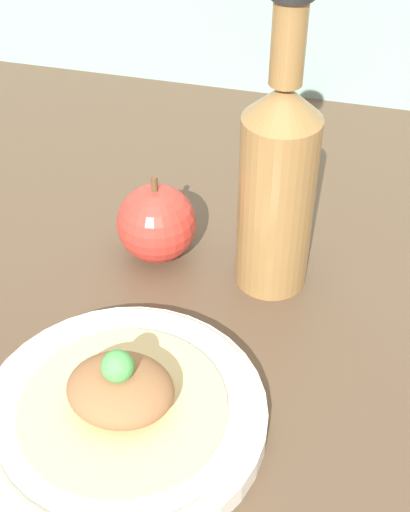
# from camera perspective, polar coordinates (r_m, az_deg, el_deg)

# --- Properties ---
(ground_plane) EXTENTS (1.80, 1.10, 0.04)m
(ground_plane) POSITION_cam_1_polar(r_m,az_deg,el_deg) (0.61, 0.27, -11.81)
(ground_plane) COLOR brown
(plate) EXTENTS (0.22, 0.22, 0.02)m
(plate) POSITION_cam_1_polar(r_m,az_deg,el_deg) (0.56, -6.55, -12.44)
(plate) COLOR silver
(plate) RESTS_ON ground_plane
(plated_food) EXTENTS (0.16, 0.16, 0.06)m
(plated_food) POSITION_cam_1_polar(r_m,az_deg,el_deg) (0.54, -6.74, -10.90)
(plated_food) COLOR #D6BC7F
(plated_food) RESTS_ON plate
(cider_bottle) EXTENTS (0.07, 0.07, 0.28)m
(cider_bottle) POSITION_cam_1_polar(r_m,az_deg,el_deg) (0.62, 5.83, 5.94)
(cider_bottle) COLOR olive
(cider_bottle) RESTS_ON ground_plane
(apple) EXTENTS (0.08, 0.08, 0.09)m
(apple) POSITION_cam_1_polar(r_m,az_deg,el_deg) (0.69, -3.89, 2.64)
(apple) COLOR red
(apple) RESTS_ON ground_plane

